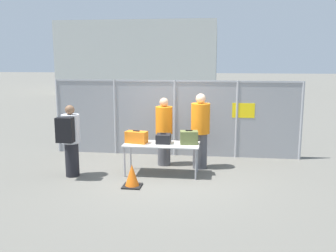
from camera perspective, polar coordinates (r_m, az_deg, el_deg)
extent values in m
plane|color=#605E56|center=(8.72, -0.47, -7.72)|extent=(120.00, 120.00, 0.00)
cylinder|color=#9EA0A5|center=(11.27, -16.39, 1.50)|extent=(0.07, 0.07, 2.11)
cylinder|color=#9EA0A5|center=(10.70, -8.04, 1.37)|extent=(0.07, 0.07, 2.11)
cylinder|color=#9EA0A5|center=(10.37, 1.03, 1.19)|extent=(0.07, 0.07, 2.11)
cylinder|color=#9EA0A5|center=(10.32, 10.43, 0.97)|extent=(0.07, 0.07, 2.11)
cylinder|color=#9EA0A5|center=(10.55, 19.67, 0.74)|extent=(0.07, 0.07, 2.11)
cube|color=gray|center=(10.37, 1.03, 1.19)|extent=(6.79, 0.01, 2.11)
cube|color=#9EA0A5|center=(10.26, 1.05, 6.84)|extent=(6.79, 0.04, 0.04)
cube|color=yellow|center=(10.29, 11.42, 2.33)|extent=(0.60, 0.01, 0.40)
cube|color=silver|center=(8.70, -0.98, -2.79)|extent=(1.75, 0.72, 0.02)
cylinder|color=#99999E|center=(8.66, -6.63, -5.44)|extent=(0.04, 0.04, 0.71)
cylinder|color=#99999E|center=(8.42, 4.25, -5.86)|extent=(0.04, 0.04, 0.71)
cylinder|color=#99999E|center=(9.23, -5.72, -4.44)|extent=(0.04, 0.04, 0.71)
cylinder|color=#99999E|center=(9.00, 4.47, -4.79)|extent=(0.04, 0.04, 0.71)
cube|color=orange|center=(8.78, -4.83, -1.70)|extent=(0.54, 0.35, 0.28)
cube|color=black|center=(8.75, -4.84, -0.74)|extent=(0.16, 0.06, 0.02)
cube|color=black|center=(8.74, -0.71, -1.94)|extent=(0.34, 0.36, 0.21)
cube|color=black|center=(8.71, -0.71, -1.18)|extent=(0.13, 0.03, 0.02)
cube|color=#566033|center=(8.65, 3.21, -1.77)|extent=(0.44, 0.33, 0.31)
cube|color=black|center=(8.62, 3.22, -0.70)|extent=(0.16, 0.05, 0.02)
cylinder|color=black|center=(8.94, -14.40, -4.95)|extent=(0.31, 0.31, 0.79)
cylinder|color=#B2B2B7|center=(8.79, -14.61, -0.41)|extent=(0.41, 0.41, 0.66)
sphere|color=brown|center=(8.72, -14.74, 2.40)|extent=(0.21, 0.21, 0.21)
cube|color=black|center=(8.49, -15.42, -0.58)|extent=(0.37, 0.23, 0.55)
cylinder|color=#4C4C51|center=(9.56, -0.60, -3.54)|extent=(0.32, 0.32, 0.82)
cylinder|color=orange|center=(9.41, -0.61, 0.91)|extent=(0.43, 0.43, 0.68)
sphere|color=tan|center=(9.34, -0.62, 3.65)|extent=(0.22, 0.22, 0.22)
cylinder|color=#4C4C51|center=(9.31, 4.89, -3.75)|extent=(0.35, 0.35, 0.88)
cylinder|color=orange|center=(9.15, 4.97, 1.16)|extent=(0.46, 0.46, 0.74)
sphere|color=beige|center=(9.09, 5.02, 4.20)|extent=(0.24, 0.24, 0.24)
cube|color=silver|center=(12.47, 6.32, -0.37)|extent=(2.64, 1.41, 0.48)
sphere|color=black|center=(11.76, 3.97, -1.53)|extent=(0.58, 0.58, 0.58)
sphere|color=black|center=(13.26, 4.39, -0.18)|extent=(0.58, 0.58, 0.58)
cylinder|color=#59595B|center=(12.67, -1.78, -1.02)|extent=(0.92, 0.06, 0.06)
cube|color=#B2B7B2|center=(33.10, -2.90, 10.27)|extent=(11.64, 12.85, 5.34)
cube|color=black|center=(8.10, -5.48, -9.08)|extent=(0.39, 0.39, 0.03)
cone|color=orange|center=(8.03, -5.50, -7.52)|extent=(0.31, 0.31, 0.49)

